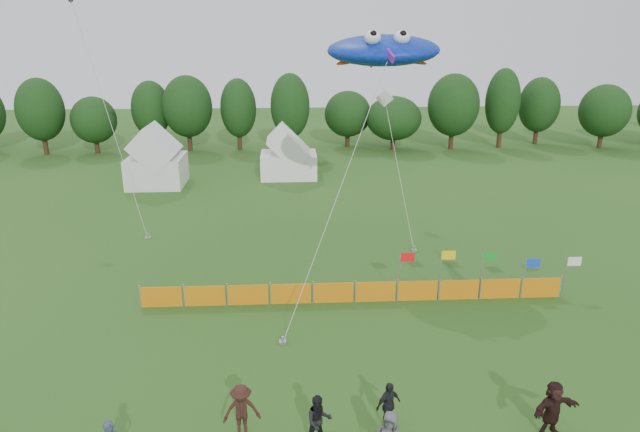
{
  "coord_description": "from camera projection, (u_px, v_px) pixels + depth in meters",
  "views": [
    {
      "loc": [
        -1.2,
        -15.58,
        12.27
      ],
      "look_at": [
        0.0,
        6.0,
        5.2
      ],
      "focal_mm": 32.0,
      "sensor_mm": 36.0,
      "label": 1
    }
  ],
  "objects": [
    {
      "name": "ground",
      "position": [
        330.0,
        423.0,
        18.66
      ],
      "size": [
        160.0,
        160.0,
        0.0
      ],
      "primitive_type": "plane",
      "color": "#234C16",
      "rests_on": "ground"
    },
    {
      "name": "tent_left",
      "position": [
        156.0,
        161.0,
        46.74
      ],
      "size": [
        4.52,
        4.52,
        3.99
      ],
      "color": "silver",
      "rests_on": "ground"
    },
    {
      "name": "spectator_f",
      "position": [
        553.0,
        409.0,
        17.89
      ],
      "size": [
        1.84,
        1.11,
        1.89
      ],
      "primitive_type": "imported",
      "rotation": [
        0.0,
        0.0,
        0.34
      ],
      "color": "black",
      "rests_on": "ground"
    },
    {
      "name": "small_kite_dark",
      "position": [
        105.0,
        105.0,
        36.33
      ],
      "size": [
        5.88,
        7.43,
        14.69
      ],
      "color": "black",
      "rests_on": "ground"
    },
    {
      "name": "tent_right",
      "position": [
        289.0,
        157.0,
        49.51
      ],
      "size": [
        4.88,
        3.91,
        3.45
      ],
      "color": "white",
      "rests_on": "ground"
    },
    {
      "name": "barrier_fence",
      "position": [
        354.0,
        292.0,
        26.85
      ],
      "size": [
        19.9,
        0.06,
        1.0
      ],
      "color": "orange",
      "rests_on": "ground"
    },
    {
      "name": "spectator_c",
      "position": [
        242.0,
        411.0,
        17.84
      ],
      "size": [
        1.25,
        0.82,
        1.82
      ],
      "primitive_type": "imported",
      "rotation": [
        0.0,
        0.0,
        0.13
      ],
      "color": "black",
      "rests_on": "ground"
    },
    {
      "name": "treeline",
      "position": [
        315.0,
        111.0,
        60.08
      ],
      "size": [
        104.57,
        8.78,
        8.36
      ],
      "color": "#382314",
      "rests_on": "ground"
    },
    {
      "name": "stingray_kite",
      "position": [
        382.0,
        50.0,
        31.11
      ],
      "size": [
        9.29,
        19.26,
        12.34
      ],
      "color": "#0D2EC6",
      "rests_on": "ground"
    },
    {
      "name": "small_kite_white",
      "position": [
        392.0,
        137.0,
        37.41
      ],
      "size": [
        1.33,
        9.09,
        8.42
      ],
      "color": "silver",
      "rests_on": "ground"
    },
    {
      "name": "spectator_b",
      "position": [
        319.0,
        421.0,
        17.46
      ],
      "size": [
        0.95,
        0.81,
        1.72
      ],
      "primitive_type": "imported",
      "rotation": [
        0.0,
        0.0,
        0.2
      ],
      "color": "black",
      "rests_on": "ground"
    },
    {
      "name": "flag_row",
      "position": [
        484.0,
        267.0,
        27.34
      ],
      "size": [
        8.73,
        0.51,
        2.24
      ],
      "color": "gray",
      "rests_on": "ground"
    },
    {
      "name": "spectator_d",
      "position": [
        388.0,
        405.0,
        18.29
      ],
      "size": [
        1.02,
        0.81,
        1.62
      ],
      "primitive_type": "imported",
      "rotation": [
        0.0,
        0.0,
        0.52
      ],
      "color": "black",
      "rests_on": "ground"
    }
  ]
}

